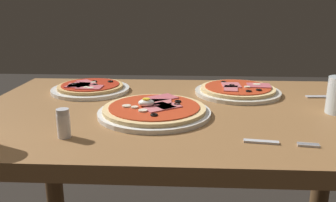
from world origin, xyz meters
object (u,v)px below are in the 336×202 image
(pizza_across_left, at_px, (91,88))
(pizza_across_right, at_px, (238,90))
(salt_shaker, at_px, (64,123))
(fork, at_px, (275,143))
(pizza_foreground, at_px, (155,110))
(dining_table, at_px, (186,147))

(pizza_across_left, height_order, pizza_across_right, same)
(salt_shaker, bearing_deg, fork, -1.65)
(pizza_foreground, xyz_separation_m, pizza_across_left, (-0.24, 0.25, -0.00))
(pizza_foreground, height_order, salt_shaker, salt_shaker)
(pizza_across_left, height_order, salt_shaker, salt_shaker)
(pizza_foreground, height_order, pizza_across_right, pizza_foreground)
(dining_table, bearing_deg, pizza_across_left, 151.12)
(pizza_foreground, xyz_separation_m, pizza_across_right, (0.26, 0.24, -0.00))
(pizza_foreground, bearing_deg, salt_shaker, -137.31)
(pizza_foreground, height_order, pizza_across_left, pizza_foreground)
(fork, bearing_deg, dining_table, 127.32)
(pizza_across_left, distance_m, pizza_across_right, 0.50)
(dining_table, distance_m, pizza_across_right, 0.28)
(salt_shaker, bearing_deg, dining_table, 41.33)
(pizza_across_left, bearing_deg, pizza_foreground, -45.54)
(pizza_across_right, relative_size, fork, 1.78)
(dining_table, height_order, pizza_across_left, pizza_across_left)
(pizza_across_right, bearing_deg, pizza_foreground, -137.10)
(dining_table, xyz_separation_m, salt_shaker, (-0.27, -0.24, 0.15))
(pizza_across_left, bearing_deg, fork, -39.84)
(fork, height_order, salt_shaker, salt_shaker)
(pizza_across_right, distance_m, salt_shaker, 0.61)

